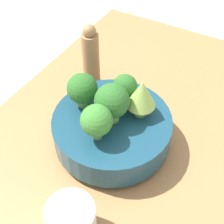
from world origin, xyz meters
TOP-DOWN VIEW (x-y plane):
  - ground_plane at (0.00, 0.00)m, footprint 6.00×6.00m
  - table at (0.00, 0.00)m, footprint 1.10×0.63m
  - bowl at (-0.03, -0.02)m, footprint 0.25×0.25m
  - romanesco_piece_far at (-0.08, 0.02)m, footprint 0.06×0.06m
  - broccoli_floret_right at (0.02, -0.02)m, footprint 0.06×0.06m
  - broccoli_floret_front at (-0.04, -0.09)m, footprint 0.06×0.06m
  - broccoli_floret_left at (-0.09, -0.02)m, footprint 0.05×0.05m
  - broccoli_floret_center at (-0.03, -0.02)m, footprint 0.07×0.07m
  - cup at (0.17, 0.02)m, footprint 0.08×0.08m
  - pepper_mill at (-0.18, -0.16)m, footprint 0.04×0.04m

SIDE VIEW (x-z plane):
  - ground_plane at x=0.00m, z-range 0.00..0.00m
  - table at x=0.00m, z-range 0.00..0.03m
  - cup at x=0.17m, z-range 0.03..0.11m
  - bowl at x=-0.03m, z-range 0.04..0.11m
  - pepper_mill at x=-0.18m, z-range 0.03..0.20m
  - broccoli_floret_front at x=-0.04m, z-range 0.11..0.19m
  - broccoli_floret_left at x=-0.09m, z-range 0.12..0.19m
  - broccoli_floret_right at x=0.02m, z-range 0.12..0.19m
  - broccoli_floret_center at x=-0.03m, z-range 0.11..0.20m
  - romanesco_piece_far at x=-0.08m, z-range 0.12..0.20m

